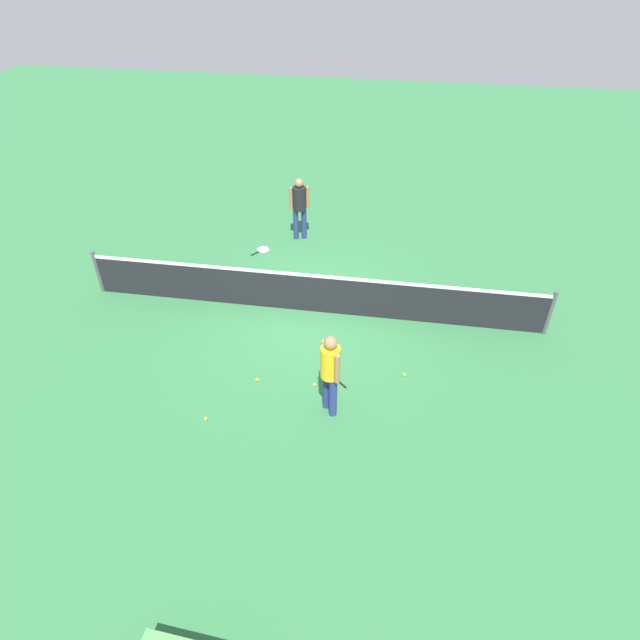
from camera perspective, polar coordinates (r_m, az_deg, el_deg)
ground_plane at (r=12.26m, az=-0.81°, el=0.96°), size 40.00×40.00×0.00m
court_net at (r=11.96m, az=-0.83°, el=2.88°), size 10.09×0.09×1.07m
player_near_side at (r=9.31m, az=1.07°, el=-5.12°), size 0.48×0.48×1.70m
player_far_side at (r=14.60m, az=-2.16°, el=12.02°), size 0.52×0.42×1.70m
tennis_racket_near_player at (r=10.62m, az=1.35°, el=-5.91°), size 0.55×0.52×0.03m
tennis_racket_far_player at (r=14.56m, az=-6.02°, el=7.29°), size 0.47×0.58×0.03m
tennis_ball_near_player at (r=10.42m, az=-0.58°, el=-6.76°), size 0.07×0.07×0.07m
tennis_ball_by_net at (r=10.04m, az=-11.85°, el=-10.05°), size 0.07×0.07×0.07m
tennis_ball_midcourt at (r=10.75m, az=8.78°, el=-5.64°), size 0.07×0.07×0.07m
tennis_ball_baseline at (r=10.59m, az=-6.57°, el=-6.20°), size 0.07×0.07×0.07m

